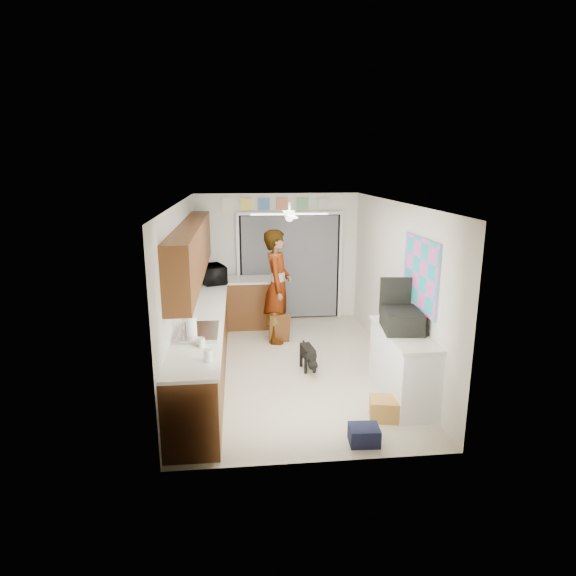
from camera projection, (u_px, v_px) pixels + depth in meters
name	position (u px, v px, depth m)	size (l,w,h in m)	color
floor	(291.00, 366.00, 7.44)	(5.00, 5.00, 0.00)	beige
ceiling	(291.00, 203.00, 6.83)	(5.00, 5.00, 0.00)	white
wall_back	(277.00, 257.00, 9.54)	(3.20, 3.20, 0.00)	silver
wall_front	(318.00, 350.00, 4.72)	(3.20, 3.20, 0.00)	silver
wall_left	(181.00, 291.00, 6.97)	(5.00, 5.00, 0.00)	silver
wall_right	(395.00, 285.00, 7.29)	(5.00, 5.00, 0.00)	silver
left_base_cabinets	(205.00, 342.00, 7.20)	(0.60, 4.80, 0.90)	#5D3116
left_countertop	(204.00, 312.00, 7.09)	(0.62, 4.80, 0.04)	white
upper_cabinets	(192.00, 251.00, 7.05)	(0.32, 4.00, 0.80)	#5D3116
sink_basin	(199.00, 332.00, 6.11)	(0.50, 0.76, 0.06)	silver
faucet	(183.00, 326.00, 6.07)	(0.03, 0.03, 0.22)	silver
peninsula_base	(253.00, 304.00, 9.21)	(1.00, 0.60, 0.90)	#5D3116
peninsula_top	(253.00, 280.00, 9.09)	(1.04, 0.64, 0.04)	white
back_opening_recess	(290.00, 267.00, 9.59)	(2.00, 0.06, 2.10)	black
curtain_panel	(290.00, 268.00, 9.55)	(1.90, 0.03, 2.05)	slate
door_trim_left	(238.00, 269.00, 9.46)	(0.06, 0.04, 2.10)	white
door_trim_right	(340.00, 266.00, 9.66)	(0.06, 0.04, 2.10)	white
door_trim_head	(290.00, 213.00, 9.30)	(2.10, 0.04, 0.06)	white
header_frame_0	(246.00, 204.00, 9.20)	(0.22, 0.02, 0.22)	#F9DA53
header_frame_1	(264.00, 204.00, 9.23)	(0.22, 0.02, 0.22)	#4579BA
header_frame_2	(282.00, 204.00, 9.27)	(0.22, 0.02, 0.22)	#DE7853
header_frame_3	(303.00, 204.00, 9.31)	(0.22, 0.02, 0.22)	#63AE6F
header_frame_4	(323.00, 204.00, 9.35)	(0.22, 0.02, 0.22)	silver
route66_sign	(227.00, 204.00, 9.16)	(0.22, 0.02, 0.26)	silver
right_counter_base	(403.00, 367.00, 6.31)	(0.50, 1.40, 0.90)	white
right_counter_top	(404.00, 333.00, 6.19)	(0.54, 1.44, 0.04)	white
abstract_painting	(420.00, 274.00, 6.23)	(0.03, 1.15, 0.95)	#EB56C0
ceiling_fan	(289.00, 214.00, 7.06)	(1.14, 1.14, 0.24)	white
microwave	(213.00, 274.00, 8.72)	(0.59, 0.40, 0.33)	black
cup	(200.00, 341.00, 5.72)	(0.11, 0.11, 0.09)	white
jar_a	(208.00, 355.00, 5.24)	(0.10, 0.10, 0.13)	silver
jar_b	(202.00, 343.00, 5.65)	(0.07, 0.07, 0.11)	silver
paper_towel_roll	(192.00, 328.00, 5.91)	(0.13, 0.13, 0.27)	white
suitcase	(402.00, 320.00, 6.22)	(0.47, 0.63, 0.27)	black
suitcase_rim	(401.00, 328.00, 6.25)	(0.44, 0.58, 0.02)	yellow
suitcase_lid	(395.00, 296.00, 6.44)	(0.42, 0.03, 0.50)	black
cardboard_box	(387.00, 409.00, 5.87)	(0.42, 0.31, 0.26)	#B68239
navy_crate	(364.00, 435.00, 5.36)	(0.33, 0.28, 0.20)	black
cabinet_door_panel	(280.00, 329.00, 8.32)	(0.36, 0.03, 0.55)	#5D3116
man	(278.00, 286.00, 8.31)	(0.72, 0.47, 1.98)	white
dog	(308.00, 357.00, 7.28)	(0.23, 0.53, 0.42)	black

